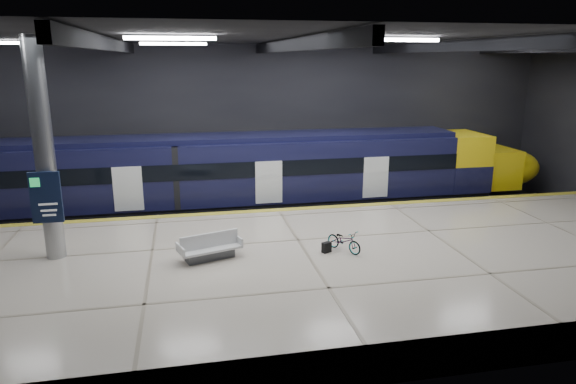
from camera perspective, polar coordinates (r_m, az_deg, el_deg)
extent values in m
plane|color=black|center=(19.52, 0.46, -7.38)|extent=(30.00, 30.00, 0.00)
cube|color=black|center=(26.19, -3.16, 7.34)|extent=(30.00, 0.10, 8.00)
cube|color=black|center=(10.92, 9.17, -3.28)|extent=(30.00, 0.10, 8.00)
cube|color=black|center=(18.11, 0.51, 16.79)|extent=(30.00, 16.00, 0.10)
cube|color=black|center=(17.86, -19.41, 15.22)|extent=(0.25, 16.00, 0.40)
cube|color=black|center=(18.10, 0.51, 16.00)|extent=(0.25, 16.00, 0.40)
cube|color=black|center=(20.21, 18.02, 15.17)|extent=(0.25, 16.00, 0.40)
cube|color=white|center=(15.72, -12.91, 16.32)|extent=(2.60, 0.18, 0.10)
cube|color=white|center=(17.10, 12.27, 16.20)|extent=(2.60, 0.18, 0.10)
cube|color=white|center=(21.72, -12.60, 15.79)|extent=(2.60, 0.18, 0.10)
cube|color=white|center=(22.73, 6.05, 15.98)|extent=(2.60, 0.18, 0.10)
cube|color=white|center=(25.69, 21.66, 14.91)|extent=(2.60, 0.18, 0.10)
cube|color=beige|center=(17.06, 2.21, -8.75)|extent=(30.00, 11.00, 1.10)
cube|color=gold|center=(21.71, -1.03, -1.99)|extent=(30.00, 0.40, 0.01)
cube|color=gray|center=(23.92, -1.90, -2.98)|extent=(30.00, 0.08, 0.16)
cube|color=gray|center=(25.28, -2.44, -2.01)|extent=(30.00, 0.08, 0.16)
cube|color=black|center=(24.18, -9.70, -1.83)|extent=(24.00, 2.58, 0.80)
cube|color=black|center=(23.75, -9.88, 2.28)|extent=(24.00, 2.80, 2.75)
cube|color=black|center=(23.48, -10.04, 5.85)|extent=(24.00, 2.30, 0.24)
cube|color=black|center=(22.31, -9.79, 2.21)|extent=(24.00, 0.04, 0.70)
cube|color=white|center=(22.71, -2.15, 1.09)|extent=(1.20, 0.05, 1.90)
cube|color=yellow|center=(27.33, 18.53, 3.35)|extent=(2.00, 2.80, 2.75)
ellipsoid|color=yellow|center=(28.79, 22.96, 2.53)|extent=(3.60, 2.52, 1.90)
cube|color=black|center=(27.45, 19.11, 3.72)|extent=(1.60, 2.38, 0.80)
cube|color=#595B60|center=(16.69, -8.66, -6.90)|extent=(1.61, 0.92, 0.29)
cube|color=white|center=(16.61, -8.69, -6.19)|extent=(2.07, 1.36, 0.08)
cube|color=white|center=(16.52, -8.73, -5.32)|extent=(1.85, 0.66, 0.48)
cube|color=white|center=(16.29, -11.88, -6.34)|extent=(0.30, 0.79, 0.29)
cube|color=white|center=(16.90, -5.66, -5.30)|extent=(0.30, 0.79, 0.29)
imported|color=#99999E|center=(17.17, 6.25, -5.40)|extent=(1.16, 1.43, 0.73)
cube|color=black|center=(17.07, 4.30, -6.15)|extent=(0.35, 0.29, 0.35)
cylinder|color=#9EA0A5|center=(17.47, -25.46, 4.09)|extent=(0.60, 0.60, 6.90)
cube|color=black|center=(17.34, -25.29, -0.55)|extent=(0.90, 0.12, 1.60)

